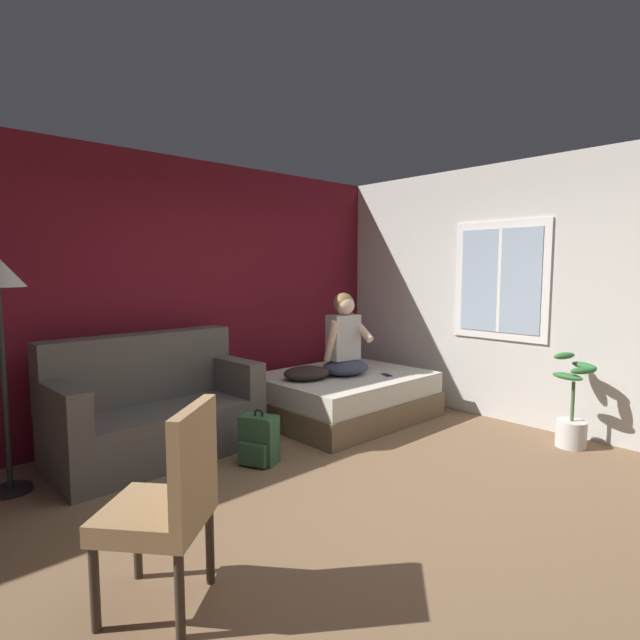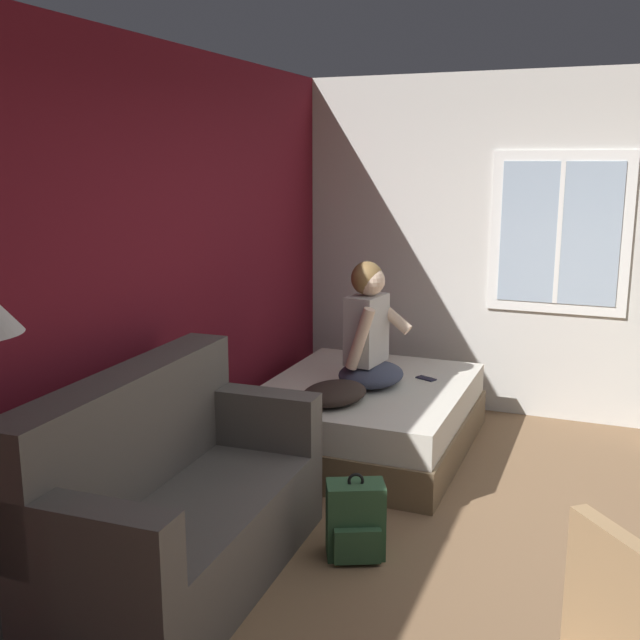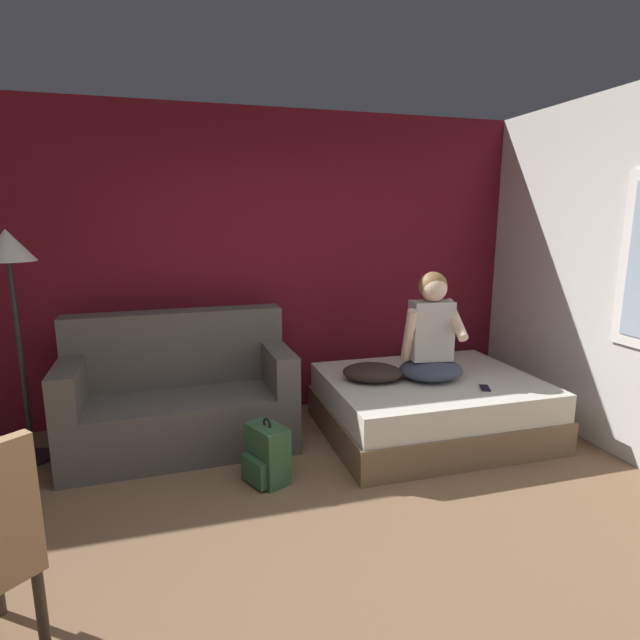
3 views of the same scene
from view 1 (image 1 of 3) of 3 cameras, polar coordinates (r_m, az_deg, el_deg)
The scene contains 11 objects.
ground_plane at distance 3.60m, azimuth 5.14°, elevation -20.62°, with size 40.00×40.00×0.00m, color brown.
wall_back_accent at distance 5.26m, azimuth -15.65°, elevation 2.84°, with size 10.10×0.16×2.70m, color maroon.
wall_side_with_window at distance 5.48m, azimuth 23.95°, elevation 2.69°, with size 0.19×6.29×2.70m.
bed at distance 5.47m, azimuth 2.77°, elevation -8.65°, with size 1.74×1.40×0.48m.
couch at distance 4.58m, azimuth -18.44°, elevation -9.80°, with size 1.73×0.88×1.04m.
side_chair at distance 2.57m, azimuth -16.91°, elevation -19.03°, with size 0.65×0.65×0.98m.
person_seated at distance 5.33m, azimuth 2.80°, elevation -2.47°, with size 0.57×0.50×0.88m.
backpack at distance 4.26m, azimuth -7.05°, elevation -13.53°, with size 0.32×0.35×0.46m.
throw_pillow at distance 5.11m, azimuth -1.56°, elevation -6.08°, with size 0.48×0.36×0.14m, color #2D231E.
cell_phone at distance 5.38m, azimuth 7.60°, elevation -6.24°, with size 0.07×0.14×0.01m, color black.
potted_plant at distance 5.10m, azimuth 26.86°, elevation -9.59°, with size 0.39×0.37×0.85m.
Camera 1 is at (-2.41, -2.15, 1.60)m, focal length 28.00 mm.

